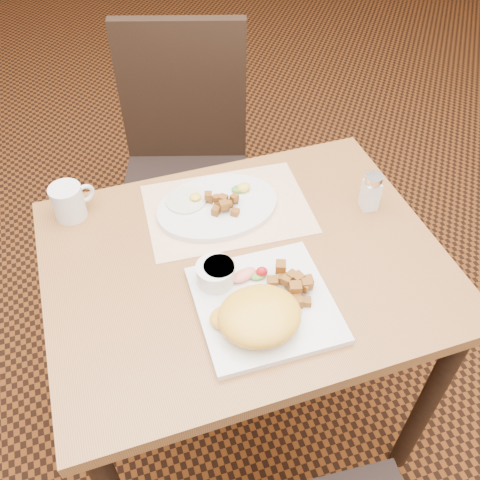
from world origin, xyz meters
name	(u,v)px	position (x,y,z in m)	size (l,w,h in m)	color
ground	(243,411)	(0.00, 0.00, 0.00)	(8.00, 8.00, 0.00)	black
table	(245,289)	(0.00, 0.00, 0.64)	(0.90, 0.70, 0.75)	#9B6130
chair_far	(185,157)	(0.02, 0.68, 0.54)	(0.53, 0.54, 0.97)	black
placemat	(227,209)	(0.01, 0.17, 0.75)	(0.40, 0.28, 0.00)	white
plate_square	(265,304)	(0.00, -0.14, 0.76)	(0.28, 0.28, 0.02)	silver
plate_oval	(218,207)	(-0.01, 0.18, 0.76)	(0.30, 0.23, 0.02)	silver
hollandaise_mound	(259,316)	(-0.04, -0.19, 0.80)	(0.18, 0.15, 0.06)	yellow
ramekin	(216,273)	(-0.08, -0.05, 0.79)	(0.09, 0.08, 0.05)	silver
garnish_sq	(251,274)	(-0.01, -0.07, 0.78)	(0.09, 0.05, 0.03)	#387223
fried_egg	(187,200)	(-0.08, 0.21, 0.77)	(0.10, 0.10, 0.02)	white
garnish_ov	(242,188)	(0.06, 0.21, 0.78)	(0.05, 0.04, 0.02)	#387223
salt_shaker	(371,191)	(0.35, 0.07, 0.80)	(0.05, 0.05, 0.10)	white
coffee_mug	(69,201)	(-0.36, 0.27, 0.79)	(0.11, 0.08, 0.09)	silver
home_fries_sq	(294,284)	(0.06, -0.13, 0.78)	(0.10, 0.12, 0.04)	brown
home_fries_ov	(224,203)	(0.00, 0.16, 0.78)	(0.09, 0.09, 0.03)	brown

